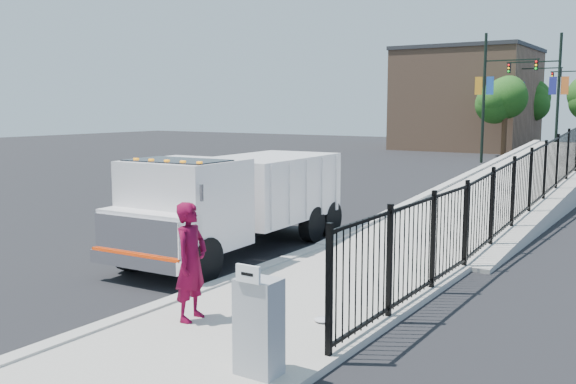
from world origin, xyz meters
The scene contains 16 objects.
ground centered at (0.00, 0.00, 0.00)m, with size 120.00×120.00×0.00m, color black.
sidewalk centered at (1.93, -2.00, 0.06)m, with size 3.55×12.00×0.12m, color #9E998E.
curb centered at (0.00, -2.00, 0.08)m, with size 0.30×12.00×0.16m, color #ADAAA3.
ramp centered at (2.12, 16.00, 0.00)m, with size 3.95×24.00×1.70m, color #9E998E.
iron_fence centered at (3.55, 12.00, 0.90)m, with size 0.10×28.00×1.80m, color black.
truck centered at (-1.63, 2.61, 1.37)m, with size 2.62×7.20×2.43m.
worker centered at (0.97, -1.87, 1.07)m, with size 0.69×0.46×1.90m, color #5D0422.
utility_cabinet centered at (3.10, -3.02, 0.75)m, with size 0.55×0.40×1.25m, color gray.
arrow_sign centered at (3.10, -3.24, 1.48)m, with size 0.35×0.04×0.22m, color white.
debris centered at (2.80, -0.84, 0.16)m, with size 0.29×0.29×0.07m, color silver.
light_pole_0 centered at (-3.63, 31.09, 4.36)m, with size 3.77×0.22×8.00m.
light_pole_1 centered at (-0.31, 33.37, 4.36)m, with size 3.78×0.22×8.00m.
light_pole_2 centered at (-4.02, 40.87, 4.36)m, with size 3.77×0.22×8.00m.
tree_0 centered at (-4.01, 36.67, 3.96)m, with size 3.03×3.03×5.52m.
tree_2 centered at (-4.68, 47.53, 3.97)m, with size 3.16×3.16×5.58m.
building centered at (-9.00, 44.00, 4.00)m, with size 10.00×10.00×8.00m, color #8C664C.
Camera 1 is at (7.66, -9.40, 3.51)m, focal length 40.00 mm.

